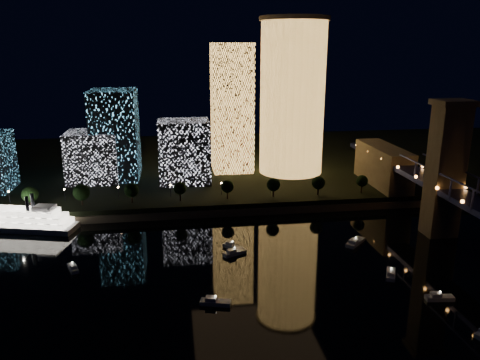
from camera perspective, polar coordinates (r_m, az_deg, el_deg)
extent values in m
plane|color=black|center=(125.62, 8.06, -16.86)|extent=(520.00, 520.00, 0.00)
cube|color=black|center=(270.86, -1.17, 2.04)|extent=(420.00, 160.00, 5.00)
cube|color=#6B5E4C|center=(197.15, 1.57, -3.67)|extent=(420.00, 6.00, 3.00)
cylinder|color=#EEA84C|center=(238.43, 6.39, 9.76)|extent=(32.00, 32.00, 74.63)
cylinder|color=#6B5E4C|center=(237.41, 6.69, 18.99)|extent=(34.00, 34.00, 2.00)
cube|color=#EEA84C|center=(241.31, -1.00, 8.72)|extent=(20.28, 20.28, 64.52)
cube|color=white|center=(223.82, -6.80, 3.48)|extent=(23.97, 20.28, 29.50)
cube|color=#4FACD7|center=(237.16, -14.94, 5.41)|extent=(21.47, 27.91, 42.94)
cube|color=white|center=(235.32, -17.43, 2.77)|extent=(23.96, 21.78, 23.96)
cube|color=#6B5E4C|center=(184.38, 23.74, 0.87)|extent=(11.00, 9.00, 48.00)
cube|color=#6B5E4C|center=(180.08, 24.63, 8.57)|extent=(13.00, 11.00, 2.00)
cube|color=#6B5E4C|center=(229.88, 17.01, 1.10)|extent=(12.00, 40.00, 23.00)
cube|color=navy|center=(171.03, 24.62, -1.21)|extent=(0.50, 0.50, 7.00)
cube|color=navy|center=(190.79, 20.84, 0.88)|extent=(0.50, 0.50, 7.00)
sphere|color=#FF9238|center=(178.51, 22.91, -0.91)|extent=(1.20, 1.20, 1.20)
sphere|color=#FF9238|center=(216.87, 16.95, 2.50)|extent=(1.20, 1.20, 1.20)
cube|color=silver|center=(199.71, -25.30, -5.13)|extent=(45.51, 21.13, 2.22)
cube|color=white|center=(199.01, -25.37, -4.55)|extent=(41.70, 19.30, 2.03)
cube|color=white|center=(198.36, -25.44, -4.00)|extent=(37.88, 17.46, 2.03)
cube|color=white|center=(197.73, -25.51, -3.45)|extent=(32.28, 15.15, 2.03)
cube|color=silver|center=(191.58, -22.76, -3.16)|extent=(8.56, 7.25, 1.66)
cylinder|color=black|center=(192.23, -24.53, -2.66)|extent=(1.29, 1.29, 5.55)
cylinder|color=black|center=(195.23, -23.98, -2.32)|extent=(1.29, 1.29, 5.55)
cube|color=silver|center=(158.51, -19.70, -10.10)|extent=(4.73, 7.13, 1.20)
cube|color=silver|center=(157.13, -19.66, -9.89)|extent=(2.58, 2.90, 1.00)
sphere|color=white|center=(157.67, -19.77, -9.45)|extent=(0.36, 0.36, 0.36)
cube|color=silver|center=(153.16, 17.90, -10.88)|extent=(5.98, 8.45, 1.20)
cube|color=silver|center=(151.58, 17.93, -10.71)|extent=(3.17, 3.50, 1.00)
sphere|color=white|center=(152.29, 17.97, -10.20)|extent=(0.36, 0.36, 0.36)
cube|color=silver|center=(164.44, -0.93, -8.13)|extent=(6.65, 6.66, 1.20)
cube|color=silver|center=(164.60, -1.22, -7.69)|extent=(3.07, 3.07, 1.00)
sphere|color=white|center=(163.64, -0.93, -7.49)|extent=(0.36, 0.36, 0.36)
cube|color=silver|center=(144.75, 23.16, -13.08)|extent=(7.96, 3.35, 1.20)
cube|color=silver|center=(143.77, 22.78, -12.74)|extent=(2.92, 2.31, 1.00)
sphere|color=white|center=(143.83, 23.25, -12.38)|extent=(0.36, 0.36, 0.36)
cube|color=silver|center=(131.82, -3.00, -14.69)|extent=(8.76, 4.78, 1.20)
cube|color=silver|center=(131.47, -3.56, -14.23)|extent=(3.39, 2.87, 1.00)
sphere|color=white|center=(130.81, -3.01, -13.93)|extent=(0.36, 0.36, 0.36)
cube|color=silver|center=(159.86, -0.66, -8.87)|extent=(8.41, 5.78, 1.20)
cube|color=silver|center=(158.81, -1.03, -8.61)|extent=(3.45, 3.11, 1.00)
sphere|color=white|center=(159.03, -0.66, -8.22)|extent=(0.36, 0.36, 0.36)
cube|color=silver|center=(172.78, 13.88, -7.40)|extent=(9.15, 9.02, 1.20)
cube|color=silver|center=(171.11, 13.70, -7.22)|extent=(4.21, 4.19, 1.00)
sphere|color=white|center=(172.01, 13.93, -6.79)|extent=(0.36, 0.36, 0.36)
cylinder|color=black|center=(207.04, -24.14, -2.54)|extent=(0.70, 0.70, 4.00)
sphere|color=black|center=(206.04, -24.25, -1.61)|extent=(6.56, 6.56, 6.56)
cylinder|color=black|center=(202.28, -18.69, -2.38)|extent=(0.70, 0.70, 4.00)
sphere|color=black|center=(201.25, -18.78, -1.43)|extent=(6.83, 6.83, 6.83)
cylinder|color=black|center=(199.42, -13.04, -2.19)|extent=(0.70, 0.70, 4.00)
sphere|color=black|center=(198.38, -13.10, -1.23)|extent=(6.01, 6.01, 6.01)
cylinder|color=black|center=(198.55, -7.29, -1.98)|extent=(0.70, 0.70, 4.00)
sphere|color=black|center=(197.50, -7.32, -1.01)|extent=(5.38, 5.38, 5.38)
cylinder|color=black|center=(199.68, -1.54, -1.74)|extent=(0.70, 0.70, 4.00)
sphere|color=black|center=(198.64, -1.55, -0.78)|extent=(5.50, 5.50, 5.50)
cylinder|color=black|center=(202.79, 4.08, -1.50)|extent=(0.70, 0.70, 4.00)
sphere|color=black|center=(201.77, 4.10, -0.55)|extent=(5.90, 5.90, 5.90)
cylinder|color=black|center=(207.79, 9.49, -1.25)|extent=(0.70, 0.70, 4.00)
sphere|color=black|center=(206.79, 9.53, -0.32)|extent=(5.90, 5.90, 5.90)
cylinder|color=black|center=(214.54, 14.59, -1.00)|extent=(0.70, 0.70, 4.00)
sphere|color=black|center=(213.58, 14.66, -0.11)|extent=(5.18, 5.18, 5.18)
cylinder|color=black|center=(215.36, -26.29, -1.98)|extent=(0.24, 0.24, 5.00)
sphere|color=#FFCC7F|center=(214.60, -26.38, -1.27)|extent=(0.70, 0.70, 0.70)
cylinder|color=black|center=(209.39, -20.57, -1.80)|extent=(0.24, 0.24, 5.00)
sphere|color=#FFCC7F|center=(208.60, -20.64, -1.07)|extent=(0.70, 0.70, 0.70)
cylinder|color=black|center=(205.60, -14.58, -1.60)|extent=(0.24, 0.24, 5.00)
sphere|color=#FFCC7F|center=(204.80, -14.64, -0.85)|extent=(0.70, 0.70, 0.70)
cylinder|color=black|center=(204.13, -8.44, -1.37)|extent=(0.24, 0.24, 5.00)
sphere|color=#FFCC7F|center=(203.32, -8.48, -0.62)|extent=(0.70, 0.70, 0.70)
cylinder|color=black|center=(205.02, -2.29, -1.13)|extent=(0.24, 0.24, 5.00)
sphere|color=#FFCC7F|center=(204.22, -2.30, -0.38)|extent=(0.70, 0.70, 0.70)
cylinder|color=black|center=(208.25, 3.75, -0.88)|extent=(0.24, 0.24, 5.00)
sphere|color=#FFCC7F|center=(207.46, 3.76, -0.14)|extent=(0.70, 0.70, 0.70)
cylinder|color=black|center=(213.71, 9.53, -0.63)|extent=(0.24, 0.24, 5.00)
sphere|color=#FFCC7F|center=(212.93, 9.57, 0.09)|extent=(0.70, 0.70, 0.70)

